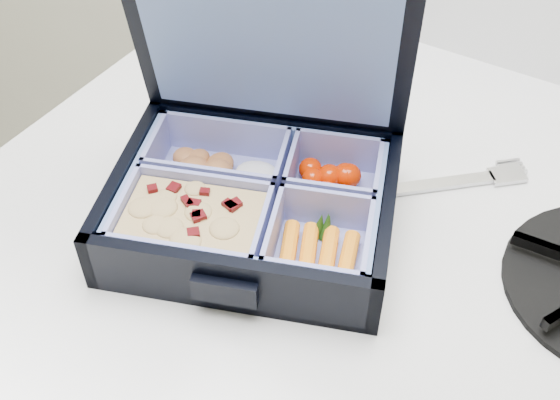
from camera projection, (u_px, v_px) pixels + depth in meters
The scene contains 3 objects.
bento_box at pixel (253, 205), 0.53m from camera, with size 0.21×0.16×0.05m, color black, non-canonical shape.
burner_grate_rear at pixel (296, 27), 0.73m from camera, with size 0.16×0.16×0.02m, color black.
fork at pixel (412, 188), 0.57m from camera, with size 0.02×0.17×0.01m, color #B2B2B4, non-canonical shape.
Camera 1 is at (0.26, 1.30, 1.29)m, focal length 45.00 mm.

